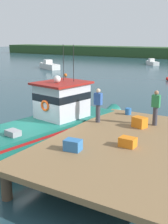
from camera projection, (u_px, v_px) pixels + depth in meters
ground_plane at (37, 147)px, 14.29m from camera, size 200.00×200.00×0.00m
dock at (131, 145)px, 11.59m from camera, size 6.00×9.00×1.20m
main_fishing_boat at (53, 124)px, 14.67m from camera, size 3.84×9.97×4.80m
crate_stack_mid_dock at (140, 122)px, 13.37m from camera, size 0.71×0.60×0.48m
crate_single_far at (73, 145)px, 10.68m from camera, size 0.65×0.51×0.41m
crate_single_by_cleat at (128, 142)px, 11.06m from camera, size 0.61×0.46×0.36m
bait_bucket at (128, 111)px, 15.57m from camera, size 0.32×0.32×0.34m
deckhand_by_the_boat at (156, 107)px, 13.55m from camera, size 0.36×0.22×1.63m
deckhand_further_back at (98, 105)px, 14.02m from camera, size 0.36×0.22×1.63m
moored_boat_far_left at (152, 63)px, 54.36m from camera, size 3.55×3.95×1.13m
moored_boat_far_right at (49, 66)px, 47.93m from camera, size 5.51×3.55×1.43m
mooring_buoy_outer at (168, 79)px, 35.32m from camera, size 0.45×0.45×0.45m
mooring_buoy_inshore at (65, 75)px, 38.69m from camera, size 0.42×0.42×0.42m
mooring_buoy_channel_marker at (98, 105)px, 22.34m from camera, size 0.32×0.32×0.32m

